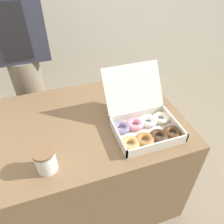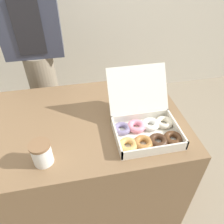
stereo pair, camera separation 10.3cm
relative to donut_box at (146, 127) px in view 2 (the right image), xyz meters
The scene contains 5 objects.
ground_plane 0.83m from the donut_box, 154.72° to the left, with size 14.00×14.00×0.00m, color gray.
table 0.54m from the donut_box, 154.72° to the left, with size 1.18×0.75×0.70m.
donut_box is the anchor object (origin of this frame).
coffee_cup 0.51m from the donut_box, behind, with size 0.09×0.09×0.11m.
person_customer 1.00m from the donut_box, 125.07° to the left, with size 0.39×0.23×1.60m.
Camera 2 is at (0.02, -0.91, 1.51)m, focal length 35.00 mm.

